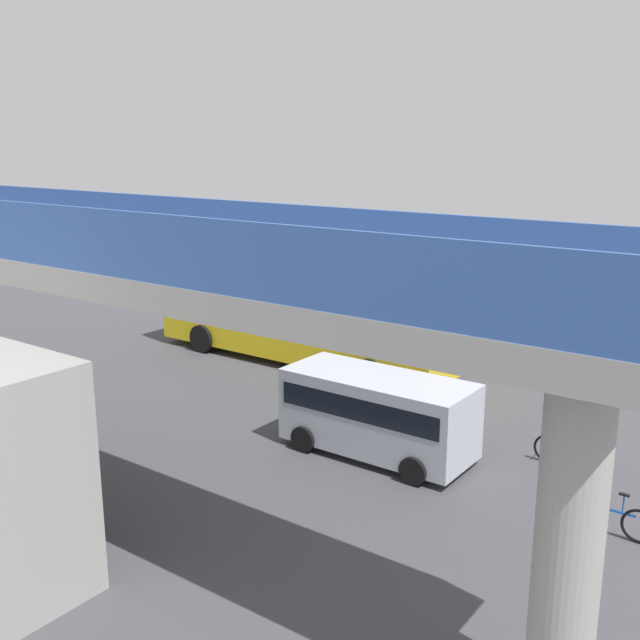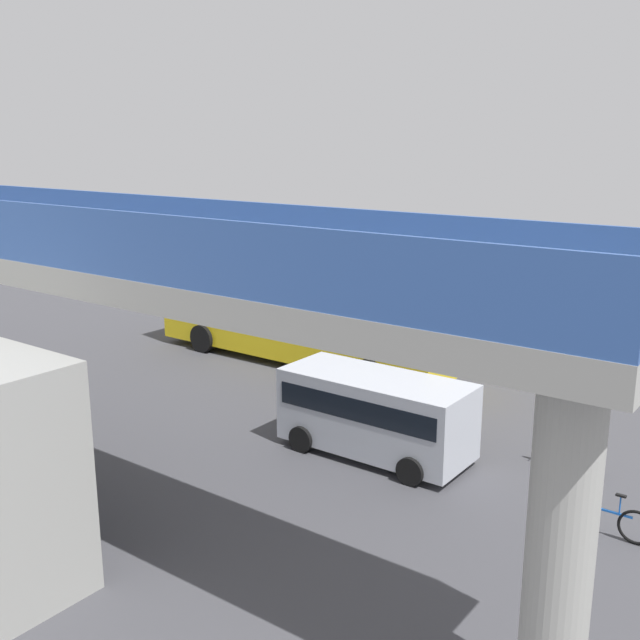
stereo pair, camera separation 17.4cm
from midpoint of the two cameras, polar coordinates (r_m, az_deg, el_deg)
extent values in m
plane|color=#424247|center=(26.72, -3.91, -3.18)|extent=(80.00, 80.00, 0.00)
cube|color=yellow|center=(26.29, -1.61, 0.44)|extent=(11.50, 2.55, 2.86)
cube|color=black|center=(26.17, -1.62, 1.54)|extent=(11.04, 2.59, 0.90)
cube|color=white|center=(26.01, -1.63, 3.26)|extent=(11.27, 2.58, 0.20)
cube|color=black|center=(30.01, -10.36, 2.57)|extent=(0.04, 2.24, 1.20)
cylinder|color=black|center=(28.03, -9.16, -1.41)|extent=(1.04, 0.30, 1.04)
cylinder|color=black|center=(29.81, -5.70, -0.38)|extent=(1.04, 0.30, 1.04)
cylinder|color=black|center=(23.56, 3.62, -4.19)|extent=(1.04, 0.30, 1.04)
cylinder|color=black|center=(25.66, 6.69, -2.75)|extent=(1.04, 0.30, 1.04)
cube|color=#B7BCC6|center=(18.77, 4.17, -7.03)|extent=(4.80, 1.95, 1.86)
cube|color=black|center=(18.65, 4.19, -6.00)|extent=(4.42, 1.98, 0.56)
cylinder|color=black|center=(19.15, -1.52, -9.07)|extent=(0.68, 0.22, 0.68)
cylinder|color=black|center=(20.62, 1.82, -7.37)|extent=(0.68, 0.22, 0.68)
cylinder|color=black|center=(17.56, 6.87, -11.37)|extent=(0.68, 0.22, 0.68)
cylinder|color=black|center=(19.15, 9.78, -9.28)|extent=(0.68, 0.22, 0.68)
torus|color=black|center=(16.58, 19.32, -13.62)|extent=(0.72, 0.06, 0.72)
torus|color=black|center=(16.37, 22.93, -14.33)|extent=(0.72, 0.06, 0.72)
cube|color=blue|center=(16.39, 21.17, -13.42)|extent=(0.89, 0.04, 0.04)
cylinder|color=blue|center=(16.26, 21.89, -12.91)|extent=(0.03, 0.03, 0.40)
cube|color=black|center=(16.18, 21.95, -12.28)|extent=(0.20, 0.08, 0.04)
cylinder|color=blue|center=(16.31, 19.91, -11.98)|extent=(0.02, 0.44, 0.02)
torus|color=black|center=(19.33, 16.78, -9.40)|extent=(0.72, 0.06, 0.72)
torus|color=black|center=(19.05, 19.79, -9.99)|extent=(0.72, 0.06, 0.72)
cube|color=green|center=(19.11, 18.31, -9.20)|extent=(0.89, 0.04, 0.04)
cylinder|color=green|center=(18.99, 18.90, -8.75)|extent=(0.03, 0.03, 0.40)
cube|color=black|center=(18.92, 18.95, -8.19)|extent=(0.20, 0.08, 0.04)
cylinder|color=green|center=(19.09, 17.25, -7.95)|extent=(0.02, 0.44, 0.02)
cylinder|color=slate|center=(29.01, 3.90, 1.04)|extent=(0.08, 0.08, 2.80)
cube|color=blue|center=(28.79, 3.93, 3.18)|extent=(0.04, 0.60, 0.60)
cube|color=silver|center=(25.54, 14.96, -4.43)|extent=(2.00, 0.20, 0.01)
cube|color=silver|center=(27.14, 7.09, -2.98)|extent=(2.00, 0.20, 0.01)
cube|color=silver|center=(29.20, 0.22, -1.67)|extent=(2.00, 0.20, 0.01)
cube|color=silver|center=(31.63, -5.66, -0.52)|extent=(2.00, 0.20, 0.01)
cube|color=silver|center=(34.36, -10.65, 0.45)|extent=(2.00, 0.20, 0.01)
cylinder|color=#9E9E99|center=(10.71, 17.98, -16.30)|extent=(0.90, 0.90, 5.04)
cube|color=#3359A5|center=(19.48, -22.24, 7.81)|extent=(29.77, 0.08, 1.10)
camera|label=1|loc=(0.09, -90.19, -0.05)|focal=41.87mm
camera|label=2|loc=(0.09, 89.81, 0.05)|focal=41.87mm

